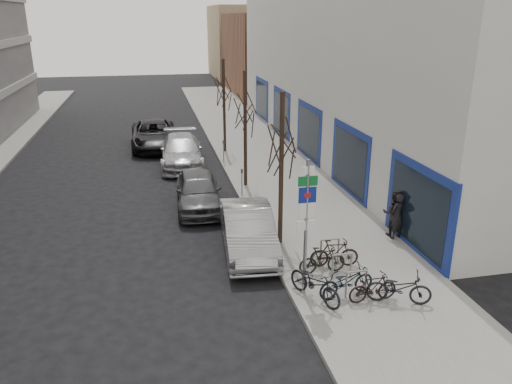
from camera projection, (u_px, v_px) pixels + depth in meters
name	position (u px, v px, depth m)	size (l,w,h in m)	color
ground	(223.00, 306.00, 14.18)	(120.00, 120.00, 0.00)	black
sidewalk_east	(284.00, 184.00, 24.26)	(5.00, 70.00, 0.15)	slate
commercial_building	(457.00, 64.00, 30.60)	(20.00, 32.00, 10.00)	#B7B7B2
brick_building_far	(289.00, 54.00, 52.26)	(12.00, 14.00, 8.00)	brown
tan_building_far	(262.00, 42.00, 66.02)	(13.00, 12.00, 9.00)	#937A5B
highway_sign_pole	(306.00, 220.00, 13.82)	(0.55, 0.10, 4.20)	gray
bike_rack	(342.00, 263.00, 15.26)	(0.66, 2.26, 0.83)	gray
tree_near	(282.00, 134.00, 16.55)	(1.80, 1.80, 5.50)	black
tree_mid	(245.00, 102.00, 22.54)	(1.80, 1.80, 5.50)	black
tree_far	(224.00, 84.00, 28.53)	(1.80, 1.80, 5.50)	black
meter_front	(271.00, 229.00, 17.06)	(0.10, 0.08, 1.27)	gray
meter_mid	(242.00, 180.00, 22.13)	(0.10, 0.08, 1.27)	gray
meter_back	(224.00, 149.00, 27.20)	(0.10, 0.08, 1.27)	gray
bike_near_left	(315.00, 281.00, 14.07)	(0.59, 1.95, 1.19)	black
bike_near_right	(373.00, 287.00, 14.01)	(0.44, 1.48, 0.90)	black
bike_mid_curb	(347.00, 279.00, 14.27)	(0.53, 1.77, 1.08)	black
bike_mid_inner	(322.00, 260.00, 15.55)	(0.46, 1.54, 0.94)	black
bike_far_curb	(399.00, 285.00, 13.92)	(0.54, 1.80, 1.10)	black
bike_far_inner	(334.00, 253.00, 15.96)	(0.47, 1.59, 0.97)	black
parked_car_front	(248.00, 230.00, 17.27)	(1.67, 4.80, 1.58)	#9D9EA2
parked_car_mid	(198.00, 191.00, 21.18)	(1.85, 4.61, 1.57)	#47474C
parked_car_back	(182.00, 151.00, 27.26)	(2.25, 5.53, 1.61)	#A6A6AB
lane_car	(154.00, 135.00, 30.94)	(2.72, 5.90, 1.64)	black
pedestrian_near	(397.00, 216.00, 17.91)	(0.62, 0.41, 1.70)	black
pedestrian_far	(394.00, 213.00, 18.15)	(0.63, 0.43, 1.72)	black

